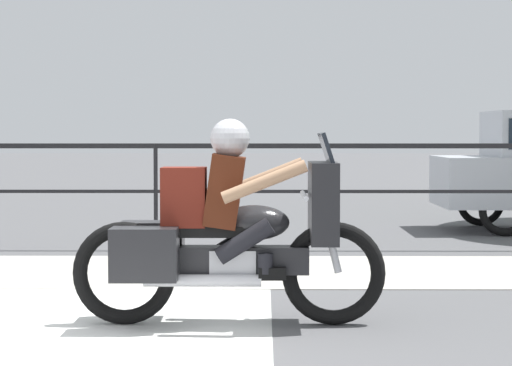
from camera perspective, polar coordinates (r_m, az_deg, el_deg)
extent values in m
plane|color=#565659|center=(7.02, -10.43, -8.86)|extent=(120.00, 120.00, 0.00)
cube|color=#B7B2A8|center=(10.33, -6.86, -5.01)|extent=(44.00, 2.40, 0.01)
cube|color=silver|center=(6.82, -10.62, -9.17)|extent=(2.71, 6.00, 0.01)
cube|color=black|center=(12.10, -5.76, 2.12)|extent=(36.00, 0.04, 0.06)
cube|color=black|center=(12.12, -5.75, -0.48)|extent=(36.00, 0.03, 0.04)
cylinder|color=black|center=(12.13, -5.75, -0.78)|extent=(0.05, 0.05, 1.29)
torus|color=black|center=(7.42, 4.47, -5.17)|extent=(0.77, 0.11, 0.77)
torus|color=black|center=(7.47, -7.54, -5.13)|extent=(0.77, 0.11, 0.77)
cube|color=#232326|center=(7.39, -1.56, -4.41)|extent=(1.18, 0.22, 0.20)
cube|color=silver|center=(7.40, -1.32, -4.80)|extent=(0.34, 0.26, 0.26)
ellipsoid|color=#232326|center=(7.36, -0.11, -2.28)|extent=(0.52, 0.30, 0.26)
cube|color=black|center=(7.37, -2.77, -2.74)|extent=(0.68, 0.28, 0.08)
cube|color=#232326|center=(7.36, 3.86, -1.11)|extent=(0.20, 0.63, 0.59)
cube|color=#1E232B|center=(7.34, 4.03, 1.98)|extent=(0.10, 0.54, 0.24)
cylinder|color=silver|center=(7.35, 2.77, -0.72)|extent=(0.04, 0.70, 0.04)
cylinder|color=silver|center=(7.26, -3.08, -5.59)|extent=(0.85, 0.09, 0.09)
cube|color=#232326|center=(7.19, -6.39, -4.06)|extent=(0.48, 0.28, 0.38)
cube|color=#232326|center=(7.66, -5.97, -3.63)|extent=(0.48, 0.28, 0.38)
cylinder|color=silver|center=(7.38, 4.24, -3.15)|extent=(0.18, 0.06, 0.52)
cube|color=#4C1E0F|center=(7.35, -1.81, -0.46)|extent=(0.31, 0.36, 0.56)
sphere|color=tan|center=(7.33, -1.50, 2.41)|extent=(0.23, 0.23, 0.23)
sphere|color=#B7B7BC|center=(7.33, -1.50, 2.57)|extent=(0.29, 0.29, 0.29)
cylinder|color=black|center=(7.22, -0.66, -3.33)|extent=(0.44, 0.13, 0.34)
cylinder|color=black|center=(7.24, 0.53, -4.62)|extent=(0.11, 0.11, 0.15)
cube|color=black|center=(7.25, 0.93, -5.20)|extent=(0.20, 0.10, 0.09)
cylinder|color=black|center=(7.52, -0.61, -3.08)|extent=(0.44, 0.13, 0.34)
cylinder|color=black|center=(7.54, 0.53, -4.32)|extent=(0.11, 0.11, 0.15)
cube|color=black|center=(7.55, 0.91, -4.87)|extent=(0.20, 0.10, 0.09)
cylinder|color=tan|center=(7.04, 0.49, 0.06)|extent=(0.62, 0.09, 0.32)
cylinder|color=tan|center=(7.63, 0.48, 0.29)|extent=(0.62, 0.09, 0.32)
cube|color=maroon|center=(7.37, -4.14, -0.80)|extent=(0.32, 0.29, 0.44)
torus|color=black|center=(14.05, 14.04, -1.51)|extent=(0.72, 0.11, 0.72)
torus|color=black|center=(15.53, 12.72, -1.08)|extent=(0.72, 0.11, 0.72)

